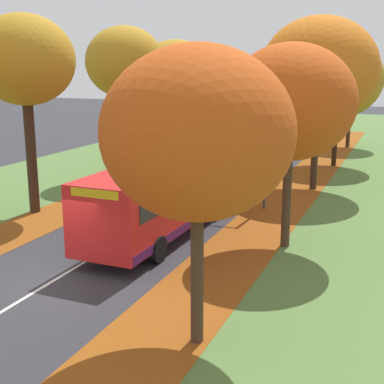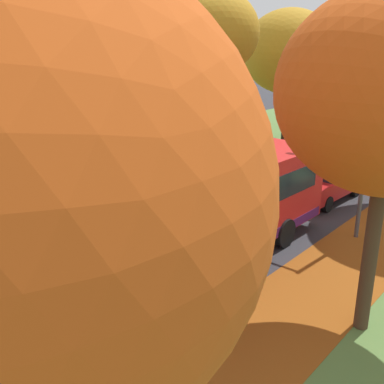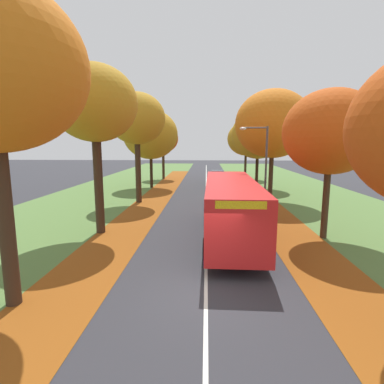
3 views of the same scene
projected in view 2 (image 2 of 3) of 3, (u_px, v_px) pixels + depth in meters
grass_verge_left at (214, 143)px, 29.99m from camera, size 12.00×90.00×0.01m
leaf_litter_left at (212, 174)px, 22.82m from camera, size 2.80×60.00×0.00m
road_centre_line at (347, 167)px, 24.25m from camera, size 0.12×80.00×0.01m
tree_left_near at (59, 28)px, 16.12m from camera, size 4.44×4.44×8.93m
tree_left_mid at (213, 33)px, 22.22m from camera, size 4.60×4.60×8.94m
tree_left_far at (289, 52)px, 28.88m from camera, size 5.93×5.93×8.52m
tree_left_distant at (345, 55)px, 34.99m from camera, size 4.18×4.18×7.41m
streetlamp_right at (359, 128)px, 14.48m from camera, size 1.89×0.28×6.00m
bus at (198, 212)px, 12.93m from camera, size 2.80×10.44×2.98m
car_red_lead at (326, 181)px, 18.97m from camera, size 1.90×4.26×1.62m
car_silver_following at (383, 153)px, 23.78m from camera, size 1.84×4.23×1.62m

